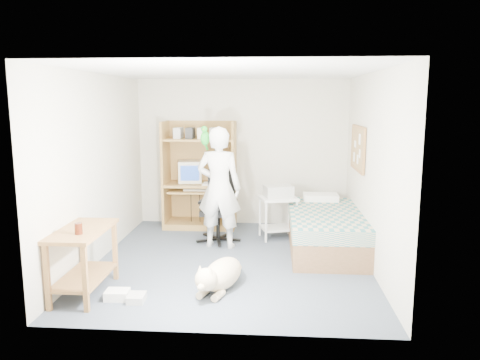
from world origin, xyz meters
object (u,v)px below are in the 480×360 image
(computer_hutch, at_px, (200,179))
(person, at_px, (219,188))
(bed, at_px, (325,230))
(printer_cart, at_px, (278,211))
(office_chair, at_px, (219,216))
(side_desk, at_px, (83,251))
(dog, at_px, (220,275))

(computer_hutch, distance_m, person, 1.21)
(bed, xyz_separation_m, printer_cart, (-0.68, 0.50, 0.15))
(person, bearing_deg, office_chair, -74.57)
(computer_hutch, relative_size, side_desk, 1.80)
(computer_hutch, height_order, bed, computer_hutch)
(side_desk, bearing_deg, dog, 8.49)
(printer_cart, bearing_deg, office_chair, 175.48)
(computer_hutch, bearing_deg, bed, -29.29)
(office_chair, relative_size, printer_cart, 1.62)
(side_desk, distance_m, dog, 1.55)
(computer_hutch, distance_m, printer_cart, 1.51)
(office_chair, bearing_deg, bed, -3.46)
(dog, bearing_deg, bed, 68.53)
(side_desk, bearing_deg, bed, 32.50)
(bed, xyz_separation_m, side_desk, (-2.85, -1.82, 0.21))
(side_desk, bearing_deg, office_chair, 59.30)
(bed, relative_size, side_desk, 2.02)
(bed, xyz_separation_m, person, (-1.55, 0.00, 0.60))
(person, xyz_separation_m, dog, (0.19, -1.59, -0.71))
(computer_hutch, relative_size, dog, 1.70)
(bed, distance_m, person, 1.66)
(computer_hutch, xyz_separation_m, person, (0.45, -1.12, 0.07))
(person, bearing_deg, bed, -172.49)
(side_desk, relative_size, printer_cart, 1.51)
(computer_hutch, height_order, side_desk, computer_hutch)
(side_desk, height_order, dog, side_desk)
(side_desk, bearing_deg, computer_hutch, 73.86)
(bed, distance_m, office_chair, 1.62)
(side_desk, height_order, person, person)
(bed, height_order, side_desk, side_desk)
(computer_hutch, bearing_deg, side_desk, -106.14)
(bed, bearing_deg, computer_hutch, 150.71)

